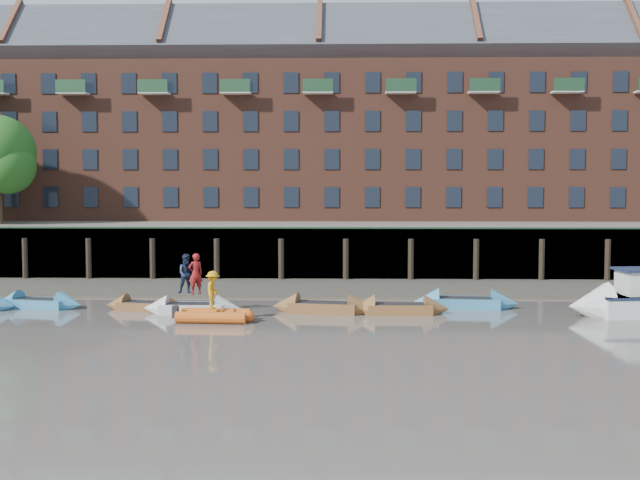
{
  "coord_description": "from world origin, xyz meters",
  "views": [
    {
      "loc": [
        1.69,
        -27.43,
        5.94
      ],
      "look_at": [
        0.66,
        12.0,
        3.2
      ],
      "focal_mm": 45.0,
      "sensor_mm": 36.0,
      "label": 1
    }
  ],
  "objects_px": {
    "person_rower_b": "(187,274)",
    "person_rib_crew": "(213,290)",
    "rowboat_6": "(465,303)",
    "rowboat_1": "(39,303)",
    "rowboat_4": "(323,307)",
    "rowboat_5": "(399,309)",
    "rowboat_3": "(192,308)",
    "rowboat_2": "(146,306)",
    "rib_tender": "(217,316)",
    "person_rower_a": "(196,274)",
    "motor_launch": "(631,301)"
  },
  "relations": [
    {
      "from": "person_rower_b",
      "to": "person_rib_crew",
      "type": "bearing_deg",
      "value": -71.11
    },
    {
      "from": "rowboat_6",
      "to": "rowboat_1",
      "type": "bearing_deg",
      "value": -173.44
    },
    {
      "from": "rowboat_4",
      "to": "rowboat_5",
      "type": "relative_size",
      "value": 1.09
    },
    {
      "from": "rowboat_3",
      "to": "person_rower_b",
      "type": "height_order",
      "value": "person_rower_b"
    },
    {
      "from": "rowboat_2",
      "to": "person_rower_b",
      "type": "bearing_deg",
      "value": -4.66
    },
    {
      "from": "rib_tender",
      "to": "rowboat_3",
      "type": "bearing_deg",
      "value": 127.74
    },
    {
      "from": "rowboat_2",
      "to": "person_rower_b",
      "type": "height_order",
      "value": "person_rower_b"
    },
    {
      "from": "rowboat_3",
      "to": "person_rower_b",
      "type": "xyz_separation_m",
      "value": [
        -0.27,
        0.24,
        1.57
      ]
    },
    {
      "from": "rowboat_1",
      "to": "rowboat_2",
      "type": "distance_m",
      "value": 5.37
    },
    {
      "from": "rowboat_1",
      "to": "rowboat_2",
      "type": "relative_size",
      "value": 1.1
    },
    {
      "from": "rowboat_5",
      "to": "person_rower_a",
      "type": "distance_m",
      "value": 9.53
    },
    {
      "from": "rowboat_5",
      "to": "rowboat_6",
      "type": "xyz_separation_m",
      "value": [
        3.28,
        1.77,
        0.02
      ]
    },
    {
      "from": "rowboat_1",
      "to": "person_rower_a",
      "type": "distance_m",
      "value": 8.11
    },
    {
      "from": "rowboat_1",
      "to": "rowboat_4",
      "type": "distance_m",
      "value": 13.77
    },
    {
      "from": "rowboat_5",
      "to": "person_rib_crew",
      "type": "distance_m",
      "value": 8.62
    },
    {
      "from": "rowboat_3",
      "to": "person_rower_a",
      "type": "xyz_separation_m",
      "value": [
        0.15,
        0.06,
        1.6
      ]
    },
    {
      "from": "person_rower_b",
      "to": "person_rib_crew",
      "type": "relative_size",
      "value": 1.11
    },
    {
      "from": "person_rower_a",
      "to": "motor_launch",
      "type": "bearing_deg",
      "value": 147.42
    },
    {
      "from": "rowboat_6",
      "to": "person_rower_a",
      "type": "relative_size",
      "value": 2.71
    },
    {
      "from": "rowboat_4",
      "to": "person_rib_crew",
      "type": "xyz_separation_m",
      "value": [
        -4.75,
        -2.45,
        1.12
      ]
    },
    {
      "from": "rowboat_4",
      "to": "rowboat_5",
      "type": "distance_m",
      "value": 3.51
    },
    {
      "from": "rowboat_2",
      "to": "person_rib_crew",
      "type": "distance_m",
      "value": 4.81
    },
    {
      "from": "person_rib_crew",
      "to": "person_rower_a",
      "type": "bearing_deg",
      "value": 31.22
    },
    {
      "from": "rowboat_2",
      "to": "person_rib_crew",
      "type": "xyz_separation_m",
      "value": [
        3.64,
        -2.92,
        1.16
      ]
    },
    {
      "from": "rowboat_1",
      "to": "rib_tender",
      "type": "xyz_separation_m",
      "value": [
        9.14,
        -3.59,
        0.02
      ]
    },
    {
      "from": "motor_launch",
      "to": "person_rower_b",
      "type": "xyz_separation_m",
      "value": [
        -20.24,
        0.5,
        1.1
      ]
    },
    {
      "from": "motor_launch",
      "to": "person_rib_crew",
      "type": "bearing_deg",
      "value": -0.5
    },
    {
      "from": "person_rower_a",
      "to": "person_rower_b",
      "type": "bearing_deg",
      "value": -54.29
    },
    {
      "from": "rowboat_3",
      "to": "rowboat_4",
      "type": "relative_size",
      "value": 0.91
    },
    {
      "from": "rowboat_3",
      "to": "rowboat_4",
      "type": "distance_m",
      "value": 6.05
    },
    {
      "from": "rowboat_4",
      "to": "rowboat_2",
      "type": "bearing_deg",
      "value": -173.83
    },
    {
      "from": "rowboat_2",
      "to": "rowboat_6",
      "type": "xyz_separation_m",
      "value": [
        15.17,
        1.08,
        0.05
      ]
    },
    {
      "from": "motor_launch",
      "to": "person_rib_crew",
      "type": "height_order",
      "value": "person_rib_crew"
    },
    {
      "from": "rowboat_3",
      "to": "motor_launch",
      "type": "xyz_separation_m",
      "value": [
        19.97,
        -0.26,
        0.47
      ]
    },
    {
      "from": "rowboat_2",
      "to": "person_rower_a",
      "type": "relative_size",
      "value": 2.21
    },
    {
      "from": "rowboat_3",
      "to": "rowboat_2",
      "type": "bearing_deg",
      "value": 161.92
    },
    {
      "from": "rowboat_2",
      "to": "rowboat_3",
      "type": "bearing_deg",
      "value": -8.29
    },
    {
      "from": "person_rower_b",
      "to": "motor_launch",
      "type": "bearing_deg",
      "value": -16.3
    },
    {
      "from": "rowboat_1",
      "to": "person_rib_crew",
      "type": "height_order",
      "value": "person_rib_crew"
    },
    {
      "from": "rowboat_4",
      "to": "person_rib_crew",
      "type": "relative_size",
      "value": 3.01
    },
    {
      "from": "rowboat_1",
      "to": "rowboat_6",
      "type": "relative_size",
      "value": 0.9
    },
    {
      "from": "rowboat_1",
      "to": "rowboat_3",
      "type": "xyz_separation_m",
      "value": [
        7.68,
        -1.42,
        0.01
      ]
    },
    {
      "from": "rowboat_5",
      "to": "person_rower_a",
      "type": "xyz_separation_m",
      "value": [
        -9.39,
        -0.06,
        1.6
      ]
    },
    {
      "from": "rowboat_1",
      "to": "rib_tender",
      "type": "bearing_deg",
      "value": -9.65
    },
    {
      "from": "rowboat_5",
      "to": "motor_launch",
      "type": "distance_m",
      "value": 10.44
    },
    {
      "from": "rowboat_1",
      "to": "rowboat_4",
      "type": "height_order",
      "value": "rowboat_4"
    },
    {
      "from": "rowboat_4",
      "to": "person_rower_a",
      "type": "distance_m",
      "value": 6.11
    },
    {
      "from": "person_rower_b",
      "to": "person_rib_crew",
      "type": "height_order",
      "value": "person_rower_b"
    },
    {
      "from": "rowboat_6",
      "to": "person_rower_a",
      "type": "height_order",
      "value": "person_rower_a"
    },
    {
      "from": "rib_tender",
      "to": "rowboat_1",
      "type": "bearing_deg",
      "value": 162.41
    }
  ]
}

